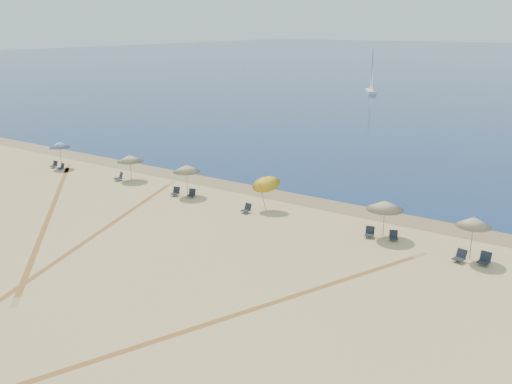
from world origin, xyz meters
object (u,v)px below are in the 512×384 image
umbrella_2 (187,168)px  chair_2 (119,177)px  sailboat_1 (372,80)px  chair_1 (61,167)px  chair_6 (370,233)px  umbrella_3 (265,181)px  chair_3 (176,192)px  umbrella_0 (59,144)px  umbrella_5 (474,222)px  chair_0 (54,165)px  chair_4 (192,194)px  chair_8 (460,256)px  umbrella_1 (130,158)px  umbrella_4 (385,205)px  chair_9 (485,259)px  chair_7 (394,236)px  chair_5 (247,209)px

umbrella_2 → chair_2: umbrella_2 is taller
sailboat_1 → chair_1: bearing=-120.7°
sailboat_1 → chair_6: bearing=-97.7°
umbrella_3 → umbrella_2: bearing=-175.7°
umbrella_3 → chair_3: bearing=-171.6°
umbrella_0 → umbrella_5: (36.97, -0.40, 0.07)m
umbrella_0 → umbrella_5: size_ratio=0.97×
chair_0 → chair_3: chair_3 is taller
chair_1 → chair_4: bearing=9.5°
chair_6 → chair_8: 5.77m
umbrella_1 → chair_1: umbrella_1 is taller
chair_2 → chair_3: bearing=20.0°
chair_3 → umbrella_4: bearing=-8.3°
chair_9 → chair_8: bearing=-160.1°
chair_7 → chair_0: bearing=155.8°
umbrella_5 → chair_3: size_ratio=3.49×
umbrella_4 → chair_4: size_ratio=3.19×
umbrella_3 → chair_2: umbrella_3 is taller
umbrella_1 → chair_0: size_ratio=3.42×
chair_1 → sailboat_1: 71.40m
umbrella_0 → chair_9: bearing=-1.2°
umbrella_3 → umbrella_5: (14.54, -0.88, 0.14)m
chair_1 → chair_4: size_ratio=0.84×
umbrella_5 → chair_4: size_ratio=3.41×
umbrella_3 → chair_1: (-21.79, -1.00, -1.85)m
chair_4 → sailboat_1: bearing=85.0°
chair_2 → chair_8: bearing=22.7°
umbrella_5 → chair_8: 2.09m
chair_1 → chair_5: (21.13, -0.38, 0.03)m
chair_1 → chair_7: (31.68, 0.41, 0.01)m
umbrella_5 → chair_4: (-20.85, 0.12, -1.97)m
umbrella_1 → chair_0: umbrella_1 is taller
chair_7 → umbrella_4: bearing=139.3°
chair_2 → umbrella_4: bearing=25.2°
umbrella_0 → chair_0: umbrella_0 is taller
chair_4 → chair_5: size_ratio=1.08×
umbrella_2 → chair_2: (-7.61, -0.04, -1.84)m
umbrella_4 → chair_7: size_ratio=3.21×
umbrella_5 → chair_7: umbrella_5 is taller
umbrella_0 → chair_8: umbrella_0 is taller
chair_7 → umbrella_1: bearing=153.5°
umbrella_5 → chair_1: 36.38m
umbrella_0 → sailboat_1: bearing=89.5°
chair_1 → chair_5: chair_5 is taller
chair_4 → sailboat_1: 72.84m
umbrella_2 → umbrella_3: size_ratio=0.91×
chair_0 → chair_4: size_ratio=0.86×
umbrella_5 → umbrella_3: bearing=176.5°
umbrella_3 → chair_5: bearing=-115.7°
umbrella_1 → sailboat_1: sailboat_1 is taller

